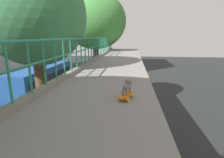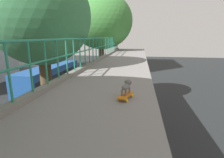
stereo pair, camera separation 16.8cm
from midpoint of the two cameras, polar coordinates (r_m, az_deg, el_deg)
city_bus at (r=21.13m, az=-19.11°, el=0.06°), size 2.59×10.76×3.47m
roadside_tree_mid at (r=7.94m, az=-21.84°, el=17.97°), size 4.07×4.07×9.50m
roadside_tree_far at (r=16.55m, az=-3.21°, el=18.30°), size 5.63×5.63×10.55m
toy_skateboard at (r=3.51m, az=5.83°, el=-5.40°), size 0.31×0.52×0.09m
small_dog at (r=3.53m, az=6.16°, el=-2.21°), size 0.21×0.39×0.27m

